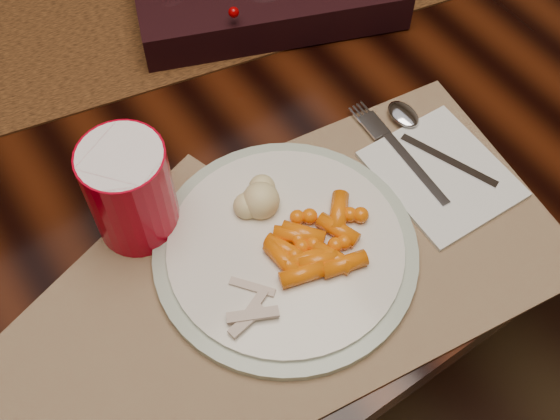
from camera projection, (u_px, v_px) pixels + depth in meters
floor at (218, 310)px, 1.56m from camera, size 5.00×5.00×0.00m
dining_table at (202, 222)px, 1.25m from camera, size 1.80×1.00×0.75m
table_runner at (81, 12)px, 0.99m from camera, size 1.80×0.72×0.00m
placemat_main at (357, 239)px, 0.79m from camera, size 0.47×0.37×0.00m
placemat_second at (165, 359)px, 0.72m from camera, size 0.49×0.42×0.00m
dinner_plate at (286, 250)px, 0.78m from camera, size 0.35×0.35×0.02m
baby_carrots at (319, 244)px, 0.76m from camera, size 0.14×0.13×0.02m
mashed_potatoes at (254, 193)px, 0.78m from camera, size 0.08×0.07×0.04m
turkey_shreds at (249, 304)px, 0.72m from camera, size 0.09×0.08×0.02m
napkin at (442, 174)px, 0.84m from camera, size 0.14×0.17×0.01m
fork at (404, 156)px, 0.85m from camera, size 0.03×0.16×0.00m
spoon at (434, 146)px, 0.85m from camera, size 0.09×0.16×0.00m
red_cup at (130, 191)px, 0.75m from camera, size 0.09×0.09×0.13m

